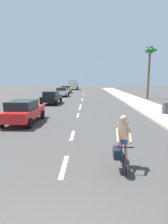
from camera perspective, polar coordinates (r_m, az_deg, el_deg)
ground_plane at (r=22.13m, az=-1.01°, el=2.09°), size 160.00×160.00×0.00m
sidewalk_strip at (r=24.96m, az=16.24°, el=2.74°), size 3.60×80.00×0.14m
lane_stripe_1 at (r=6.86m, az=-6.05°, el=-15.99°), size 0.16×1.80×0.01m
lane_stripe_2 at (r=10.29m, az=-3.51°, el=-7.04°), size 0.16×1.80×0.01m
lane_stripe_3 at (r=15.88m, az=-1.85°, el=-0.99°), size 0.16×1.80×0.01m
lane_stripe_4 at (r=19.52m, az=-1.29°, el=1.05°), size 0.16×1.80×0.01m
lane_stripe_5 at (r=21.74m, az=-1.05°, el=1.96°), size 0.16×1.80×0.01m
lane_stripe_6 at (r=27.60m, az=-0.59°, el=3.65°), size 0.16×1.80×0.01m
lane_stripe_7 at (r=29.30m, az=-0.49°, el=4.01°), size 0.16×1.80×0.01m
lane_stripe_8 at (r=36.34m, az=-0.18°, el=5.14°), size 0.16×1.80×0.01m
lane_stripe_9 at (r=41.21m, az=-0.02°, el=5.70°), size 0.16×1.80×0.01m
cyclist at (r=6.57m, az=11.26°, el=-9.53°), size 0.62×1.71×1.82m
parked_car_red at (r=13.63m, az=-17.81°, el=0.30°), size 2.08×4.36×1.57m
parked_car_black at (r=23.40m, az=-9.80°, el=4.44°), size 2.11×4.24×1.57m
parked_car_white at (r=33.61m, az=-6.62°, el=6.12°), size 2.10×4.28×1.57m
parked_car_yellow at (r=42.06m, az=-5.45°, el=6.88°), size 2.17×4.48×1.57m
delivery_truck at (r=56.05m, az=-3.28°, el=8.32°), size 2.71×6.26×2.80m
palm_tree_distant at (r=31.41m, az=19.21°, el=15.49°), size 1.93×1.91×8.22m
trash_bin_near at (r=17.27m, az=23.48°, el=1.11°), size 0.60×0.60×0.94m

